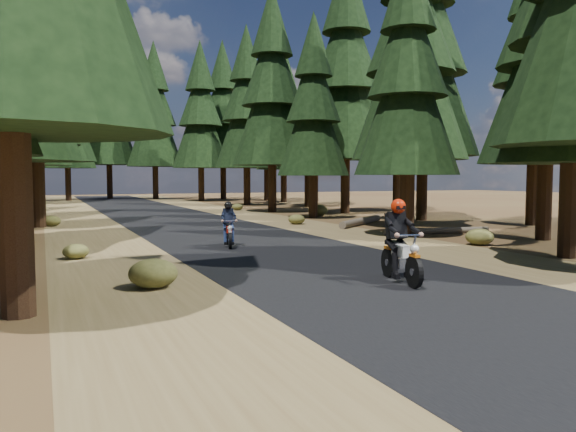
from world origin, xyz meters
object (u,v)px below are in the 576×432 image
object	(u,v)px
log_near	(361,221)
rider_follow	(229,232)
rider_lead	(401,255)
log_far	(437,231)

from	to	relation	value
log_near	rider_follow	bearing A→B (deg)	173.88
rider_follow	rider_lead	bearing A→B (deg)	115.33
log_near	rider_lead	distance (m)	14.15
rider_follow	log_far	bearing A→B (deg)	-161.54
rider_lead	log_near	bearing A→B (deg)	-106.98
log_far	rider_follow	xyz separation A→B (m)	(-8.58, -0.71, 0.36)
rider_lead	log_far	bearing A→B (deg)	-121.60
rider_lead	rider_follow	distance (m)	7.21
log_far	rider_follow	world-z (taller)	rider_follow
rider_lead	rider_follow	size ratio (longest dim) A/B	1.22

